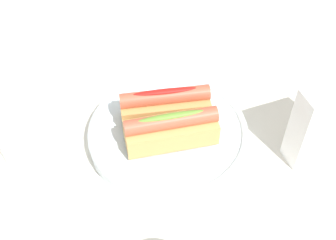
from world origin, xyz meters
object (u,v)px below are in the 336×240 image
Objects in this scene: water_glass at (18,137)px; napkin_box at (325,123)px; hotdog_back at (171,129)px; hotdog_front at (165,105)px; serving_bowl at (168,134)px.

water_glass is 0.50m from napkin_box.
napkin_box is at bearing 164.28° from hotdog_back.
water_glass is (0.25, -0.02, -0.02)m from hotdog_front.
serving_bowl is 0.05m from hotdog_front.
water_glass is (0.24, -0.07, -0.02)m from hotdog_back.
hotdog_front reaches higher than serving_bowl.
hotdog_back is (0.00, 0.03, 0.04)m from serving_bowl.
napkin_box is (-0.48, 0.14, 0.03)m from water_glass.
napkin_box reaches higher than serving_bowl.
hotdog_front is (-0.00, -0.03, 0.04)m from serving_bowl.
napkin_box is at bearing 158.11° from serving_bowl.
serving_bowl is at bearing -26.13° from napkin_box.
napkin_box reaches higher than hotdog_front.
water_glass reaches higher than serving_bowl.
water_glass is at bearing -20.47° from napkin_box.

